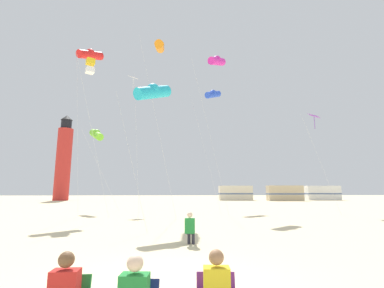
# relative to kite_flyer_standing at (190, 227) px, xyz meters

# --- Properties ---
(kite_flyer_standing) EXTENTS (0.40, 0.55, 1.16)m
(kite_flyer_standing) POSITION_rel_kite_flyer_standing_xyz_m (0.00, 0.00, 0.00)
(kite_flyer_standing) COLOR #238438
(kite_flyer_standing) RESTS_ON ground
(kite_tube_magenta) EXTENTS (3.39, 3.58, 14.40)m
(kite_tube_magenta) POSITION_rel_kite_flyer_standing_xyz_m (3.23, 13.19, 13.07)
(kite_tube_magenta) COLOR silver
(kite_tube_magenta) RESTS_ON ground
(kite_tube_cyan) EXTENTS (3.19, 3.24, 8.22)m
(kite_tube_cyan) POSITION_rel_kite_flyer_standing_xyz_m (-1.86, 5.00, 6.91)
(kite_tube_cyan) COLOR silver
(kite_tube_cyan) RESTS_ON ground
(kite_tube_lime) EXTENTS (3.59, 3.86, 7.92)m
(kite_tube_lime) POSITION_rel_kite_flyer_standing_xyz_m (-8.08, 16.06, 6.60)
(kite_tube_lime) COLOR silver
(kite_tube_lime) RESTS_ON ground
(kite_diamond_white) EXTENTS (1.64, 1.64, 14.10)m
(kite_diamond_white) POSITION_rel_kite_flyer_standing_xyz_m (-5.04, 17.91, 12.53)
(kite_diamond_white) COLOR silver
(kite_diamond_white) RESTS_ON ground
(kite_box_gold) EXTENTS (2.50, 2.50, 12.05)m
(kite_box_gold) POSITION_rel_kite_flyer_standing_xyz_m (-7.22, 10.30, 10.83)
(kite_box_gold) COLOR silver
(kite_box_gold) RESTS_ON ground
(kite_tube_orange) EXTENTS (2.94, 2.73, 14.26)m
(kite_tube_orange) POSITION_rel_kite_flyer_standing_xyz_m (-1.90, 10.65, 12.93)
(kite_tube_orange) COLOR silver
(kite_tube_orange) RESTS_ON ground
(kite_tube_scarlet) EXTENTS (1.99, 2.48, 13.99)m
(kite_tube_scarlet) POSITION_rel_kite_flyer_standing_xyz_m (-7.81, 11.95, 12.68)
(kite_tube_scarlet) COLOR silver
(kite_tube_scarlet) RESTS_ON ground
(kite_tube_blue) EXTENTS (3.67, 3.76, 13.19)m
(kite_tube_blue) POSITION_rel_kite_flyer_standing_xyz_m (3.63, 18.67, 11.87)
(kite_tube_blue) COLOR silver
(kite_tube_blue) RESTS_ON ground
(kite_diamond_violet) EXTENTS (2.36, 2.21, 8.69)m
(kite_diamond_violet) POSITION_rel_kite_flyer_standing_xyz_m (11.80, 12.64, 7.53)
(kite_diamond_violet) COLOR silver
(kite_diamond_violet) RESTS_ON ground
(lighthouse_distant) EXTENTS (2.80, 2.80, 16.80)m
(lighthouse_distant) POSITION_rel_kite_flyer_standing_xyz_m (-22.22, 44.44, 7.22)
(lighthouse_distant) COLOR red
(lighthouse_distant) RESTS_ON ground
(rv_van_cream) EXTENTS (6.58, 2.75, 2.80)m
(rv_van_cream) POSITION_rel_kite_flyer_standing_xyz_m (11.40, 43.25, 0.78)
(rv_van_cream) COLOR beige
(rv_van_cream) RESTS_ON ground
(rv_van_tan) EXTENTS (6.59, 2.78, 2.80)m
(rv_van_tan) POSITION_rel_kite_flyer_standing_xyz_m (20.11, 40.45, 0.78)
(rv_van_tan) COLOR #C6B28C
(rv_van_tan) RESTS_ON ground
(rv_van_white) EXTENTS (6.60, 2.82, 2.80)m
(rv_van_white) POSITION_rel_kite_flyer_standing_xyz_m (28.81, 42.95, 0.78)
(rv_van_white) COLOR white
(rv_van_white) RESTS_ON ground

